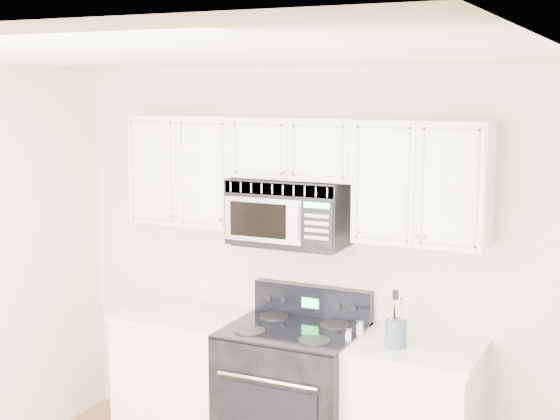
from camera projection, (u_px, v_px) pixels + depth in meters
The scene contains 8 objects.
room at pixel (164, 334), 3.71m from camera, with size 3.51×3.51×2.61m.
base_cabinet_left at pixel (186, 380), 5.47m from camera, with size 0.86×0.65×0.92m.
range at pixel (293, 395), 5.06m from camera, with size 0.84×0.76×1.14m.
upper_cabinets at pixel (299, 170), 5.02m from camera, with size 2.44×0.37×0.75m.
microwave at pixel (290, 212), 5.06m from camera, with size 0.77×0.43×0.42m.
utensil_crock at pixel (396, 332), 4.67m from camera, with size 0.13×0.13×0.35m.
shaker_salt at pixel (360, 329), 4.85m from camera, with size 0.04×0.04×0.11m.
shaker_pepper at pixel (348, 336), 4.74m from camera, with size 0.04×0.04×0.09m.
Camera 1 is at (2.03, -2.99, 2.47)m, focal length 50.00 mm.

